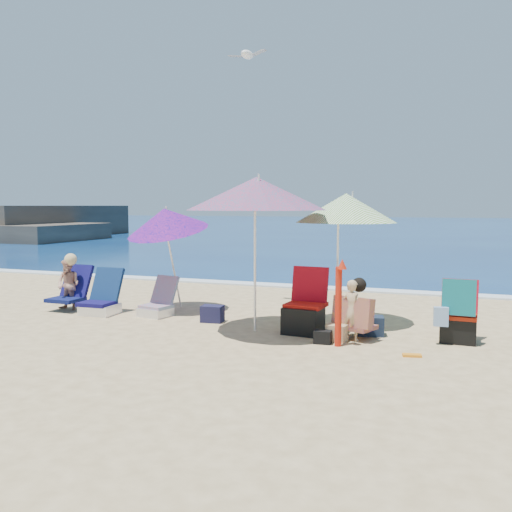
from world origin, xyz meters
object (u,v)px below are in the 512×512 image
(umbrella_blue, at_px, (166,220))
(camp_chair_right, at_px, (458,319))
(umbrella_turquoise, at_px, (256,194))
(chair_navy, at_px, (101,302))
(umbrella_striped, at_px, (346,208))
(chair_rainbow, at_px, (158,305))
(person_center, at_px, (353,310))
(camp_chair_left, at_px, (304,314))
(seagull, at_px, (247,55))
(furled_umbrella, at_px, (339,298))
(person_left, at_px, (69,284))

(umbrella_blue, bearing_deg, camp_chair_right, -6.71)
(umbrella_turquoise, distance_m, chair_navy, 3.63)
(umbrella_striped, height_order, chair_rainbow, umbrella_striped)
(umbrella_blue, distance_m, person_center, 3.88)
(umbrella_striped, xyz_separation_m, person_center, (0.33, -1.00, -1.44))
(chair_navy, bearing_deg, umbrella_blue, 33.26)
(umbrella_blue, height_order, chair_rainbow, umbrella_blue)
(camp_chair_left, relative_size, person_center, 1.11)
(camp_chair_left, xyz_separation_m, seagull, (-1.60, 1.72, 4.34))
(umbrella_striped, xyz_separation_m, furled_umbrella, (0.22, -1.43, -1.21))
(umbrella_turquoise, relative_size, chair_rainbow, 3.66)
(chair_rainbow, relative_size, camp_chair_left, 0.70)
(camp_chair_right, relative_size, person_left, 0.88)
(camp_chair_left, bearing_deg, chair_navy, 177.66)
(chair_rainbow, distance_m, seagull, 4.79)
(furled_umbrella, relative_size, chair_rainbow, 1.75)
(furled_umbrella, xyz_separation_m, camp_chair_right, (1.50, 0.82, -0.33))
(furled_umbrella, height_order, chair_navy, furled_umbrella)
(furled_umbrella, xyz_separation_m, person_center, (0.11, 0.43, -0.23))
(chair_navy, distance_m, camp_chair_left, 3.76)
(umbrella_blue, xyz_separation_m, camp_chair_right, (4.95, -0.58, -1.32))
(chair_navy, distance_m, seagull, 5.16)
(chair_navy, bearing_deg, chair_rainbow, 11.07)
(camp_chair_left, distance_m, seagull, 4.93)
(furled_umbrella, relative_size, person_left, 1.15)
(chair_rainbow, distance_m, camp_chair_left, 2.75)
(camp_chair_right, bearing_deg, umbrella_striped, 160.37)
(umbrella_turquoise, xyz_separation_m, umbrella_striped, (1.10, 1.08, -0.21))
(umbrella_striped, distance_m, furled_umbrella, 1.88)
(umbrella_striped, height_order, person_center, umbrella_striped)
(furled_umbrella, xyz_separation_m, chair_navy, (-4.41, 0.77, -0.45))
(person_center, bearing_deg, umbrella_turquoise, -176.55)
(furled_umbrella, height_order, chair_rainbow, furled_umbrella)
(camp_chair_left, relative_size, person_left, 0.94)
(person_center, bearing_deg, umbrella_striped, 108.25)
(chair_navy, height_order, camp_chair_right, camp_chair_right)
(chair_navy, distance_m, person_center, 4.54)
(person_center, bearing_deg, umbrella_blue, 164.80)
(camp_chair_left, bearing_deg, camp_chair_right, 5.38)
(umbrella_blue, height_order, furled_umbrella, umbrella_blue)
(chair_rainbow, height_order, person_left, person_left)
(umbrella_blue, bearing_deg, chair_rainbow, -81.87)
(chair_rainbow, bearing_deg, camp_chair_left, -7.39)
(seagull, bearing_deg, chair_rainbow, -129.58)
(umbrella_blue, xyz_separation_m, furled_umbrella, (3.44, -1.40, -0.99))
(chair_rainbow, relative_size, seagull, 0.85)
(umbrella_blue, height_order, camp_chair_left, umbrella_blue)
(umbrella_striped, xyz_separation_m, camp_chair_left, (-0.44, -0.82, -1.57))
(umbrella_turquoise, distance_m, seagull, 3.37)
(umbrella_blue, xyz_separation_m, camp_chair_left, (2.79, -0.79, -1.35))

